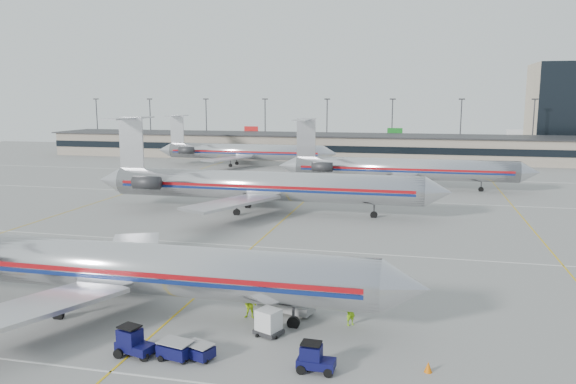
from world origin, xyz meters
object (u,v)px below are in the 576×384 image
(jet_foreground, at_px, (99,264))
(belt_loader, at_px, (287,304))
(tug_center, at_px, (133,342))
(uld_container, at_px, (269,322))
(jet_second_row, at_px, (257,185))

(jet_foreground, xyz_separation_m, belt_loader, (13.50, 2.51, -2.77))
(tug_center, relative_size, uld_container, 1.24)
(uld_container, bearing_deg, tug_center, -121.89)
(jet_second_row, relative_size, uld_container, 23.93)
(jet_second_row, xyz_separation_m, uld_container, (12.03, -38.42, -2.86))
(jet_second_row, relative_size, tug_center, 19.34)
(uld_container, xyz_separation_m, belt_loader, (0.32, 4.03, -0.20))
(belt_loader, bearing_deg, uld_container, -79.27)
(jet_second_row, height_order, uld_container, jet_second_row)
(uld_container, bearing_deg, jet_foreground, -162.39)
(uld_container, bearing_deg, jet_second_row, 131.59)
(jet_second_row, height_order, tug_center, jet_second_row)
(tug_center, xyz_separation_m, belt_loader, (7.47, 8.84, -0.18))
(jet_foreground, height_order, uld_container, jet_foreground)
(jet_foreground, relative_size, belt_loader, 9.19)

